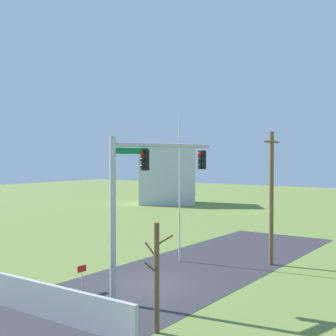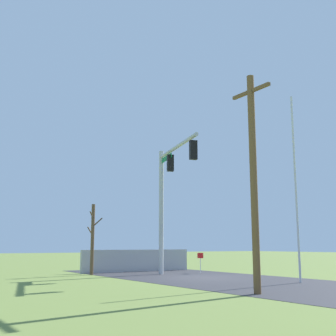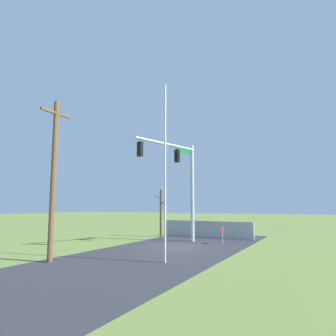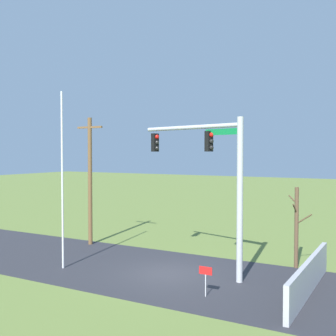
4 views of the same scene
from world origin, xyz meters
name	(u,v)px [view 1 (image 1 of 4)]	position (x,y,z in m)	size (l,w,h in m)	color
ground_plane	(153,284)	(0.00, 0.00, 0.00)	(160.00, 160.00, 0.00)	olive
road_surface	(195,268)	(-4.00, 0.00, 0.01)	(28.00, 8.00, 0.01)	#2D2D33
sidewalk_corner	(97,309)	(4.43, 0.37, 0.00)	(6.00, 6.00, 0.01)	#B7B5AD
retaining_fence	(60,305)	(6.43, 0.31, 0.70)	(0.20, 7.71, 1.40)	#A8A8AD
signal_mast	(139,188)	(2.04, 0.76, 5.04)	(5.85, 1.79, 7.36)	#B2B5BA
flagpole	(180,190)	(-5.04, -1.75, 4.40)	(0.10, 0.10, 8.80)	silver
utility_pole	(271,196)	(-7.42, 3.25, 4.14)	(1.90, 0.26, 7.95)	brown
bare_tree	(157,276)	(5.11, 4.02, 2.08)	(1.27, 1.02, 4.05)	brown
open_sign	(82,272)	(2.89, -2.11, 0.91)	(0.56, 0.04, 1.22)	silver
distant_building	(167,175)	(-33.66, -22.92, 3.91)	(6.00, 7.51, 7.82)	silver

